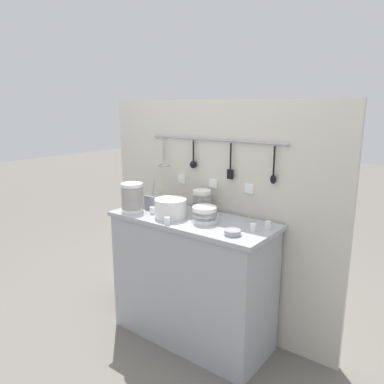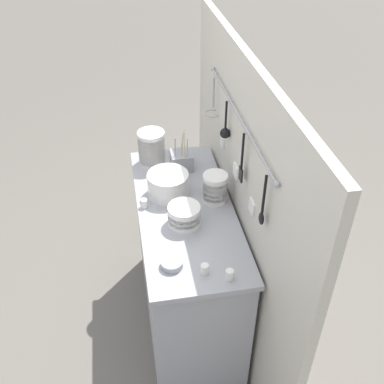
% 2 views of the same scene
% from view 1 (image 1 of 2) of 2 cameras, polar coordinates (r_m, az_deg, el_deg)
% --- Properties ---
extents(ground_plane, '(20.00, 20.00, 0.00)m').
position_cam_1_polar(ground_plane, '(3.05, 0.01, -21.02)').
color(ground_plane, '#666059').
extents(counter, '(1.21, 0.51, 0.93)m').
position_cam_1_polar(counter, '(2.82, 0.01, -13.10)').
color(counter, '#9EA0A8').
rests_on(counter, ground).
extents(back_wall, '(2.01, 0.11, 1.75)m').
position_cam_1_polar(back_wall, '(2.88, 3.49, -3.69)').
color(back_wall, beige).
rests_on(back_wall, ground).
extents(bowl_stack_nested_right, '(0.13, 0.13, 0.17)m').
position_cam_1_polar(bowl_stack_nested_right, '(2.77, 1.52, -1.39)').
color(bowl_stack_nested_right, white).
rests_on(bowl_stack_nested_right, counter).
extents(bowl_stack_tall_left, '(0.16, 0.16, 0.21)m').
position_cam_1_polar(bowl_stack_tall_left, '(2.82, -9.10, -0.80)').
color(bowl_stack_tall_left, white).
rests_on(bowl_stack_tall_left, counter).
extents(bowl_stack_wide_centre, '(0.17, 0.17, 0.11)m').
position_cam_1_polar(bowl_stack_wide_centre, '(2.53, 1.93, -3.45)').
color(bowl_stack_wide_centre, white).
rests_on(bowl_stack_wide_centre, counter).
extents(plate_stack, '(0.23, 0.23, 0.13)m').
position_cam_1_polar(plate_stack, '(2.65, -3.29, -2.46)').
color(plate_stack, white).
rests_on(plate_stack, counter).
extents(steel_mixing_bowl, '(0.10, 0.10, 0.03)m').
position_cam_1_polar(steel_mixing_bowl, '(2.32, 6.20, -6.14)').
color(steel_mixing_bowl, '#93969E').
rests_on(steel_mixing_bowl, counter).
extents(cutlery_caddy, '(0.13, 0.13, 0.27)m').
position_cam_1_polar(cutlery_caddy, '(2.89, -5.49, -1.43)').
color(cutlery_caddy, '#93969E').
rests_on(cutlery_caddy, counter).
extents(cup_by_caddy, '(0.04, 0.04, 0.05)m').
position_cam_1_polar(cup_by_caddy, '(2.75, -6.08, -2.82)').
color(cup_by_caddy, white).
rests_on(cup_by_caddy, counter).
extents(cup_centre, '(0.04, 0.04, 0.05)m').
position_cam_1_polar(cup_centre, '(2.78, -5.08, -2.64)').
color(cup_centre, white).
rests_on(cup_centre, counter).
extents(cup_beside_plates, '(0.04, 0.04, 0.05)m').
position_cam_1_polar(cup_beside_plates, '(2.50, -3.80, -4.41)').
color(cup_beside_plates, white).
rests_on(cup_beside_plates, counter).
extents(cup_back_right, '(0.04, 0.04, 0.05)m').
position_cam_1_polar(cup_back_right, '(2.40, 9.32, -5.34)').
color(cup_back_right, white).
rests_on(cup_back_right, counter).
extents(cup_mid_row, '(0.04, 0.04, 0.05)m').
position_cam_1_polar(cup_mid_row, '(2.46, 11.50, -4.94)').
color(cup_mid_row, white).
rests_on(cup_mid_row, counter).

